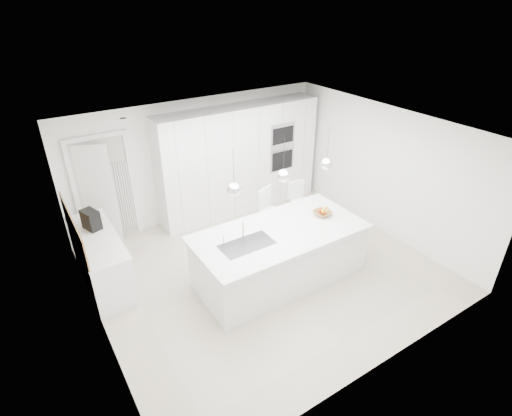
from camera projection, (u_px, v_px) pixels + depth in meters
floor at (265, 269)px, 7.04m from camera, size 5.50×5.50×0.00m
wall_back at (199, 159)px, 8.28m from camera, size 5.50×0.00×5.50m
wall_left at (89, 263)px, 5.14m from camera, size 0.00×5.00×5.00m
ceiling at (267, 133)px, 5.83m from camera, size 5.50×5.50×0.00m
tall_cabinets at (239, 160)px, 8.48m from camera, size 3.60×0.60×2.30m
oven_stack at (283, 147)px, 8.58m from camera, size 0.62×0.04×1.05m
doorway_frame at (105, 192)px, 7.44m from camera, size 1.11×0.08×2.13m
hallway_door at (92, 197)px, 7.30m from camera, size 0.76×0.38×2.00m
radiator at (124, 196)px, 7.67m from camera, size 0.32×0.04×1.40m
left_base_cabinets at (101, 260)px, 6.56m from camera, size 0.60×1.80×0.86m
left_worktop at (96, 237)px, 6.34m from camera, size 0.62×1.82×0.04m
oak_backsplash at (73, 228)px, 6.07m from camera, size 0.02×1.80×0.50m
island_base at (280, 256)px, 6.66m from camera, size 2.80×1.20×0.86m
island_worktop at (279, 232)px, 6.48m from camera, size 2.84×1.40×0.04m
island_sink at (247, 249)px, 6.16m from camera, size 0.84×0.44×0.18m
island_tap at (243, 230)px, 6.22m from camera, size 0.02×0.02×0.30m
pendant_left at (234, 189)px, 5.55m from camera, size 0.20×0.20×0.20m
pendant_mid at (283, 176)px, 5.95m from camera, size 0.20×0.20×0.20m
pendant_right at (326, 164)px, 6.35m from camera, size 0.20×0.20×0.20m
fruit_bowl at (323, 213)px, 6.90m from camera, size 0.32×0.32×0.08m
espresso_machine at (91, 220)px, 6.46m from camera, size 0.28×0.35×0.33m
bar_stool_left at (269, 219)px, 7.41m from camera, size 0.55×0.64×1.16m
bar_stool_right at (299, 208)px, 7.90m from camera, size 0.42×0.54×1.07m
apple_a at (322, 210)px, 6.94m from camera, size 0.07×0.07×0.07m
apple_b at (321, 211)px, 6.89m from camera, size 0.09×0.09×0.09m
apple_c at (323, 213)px, 6.86m from camera, size 0.08×0.08×0.08m
banana_bunch at (325, 210)px, 6.86m from camera, size 0.22×0.16×0.20m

